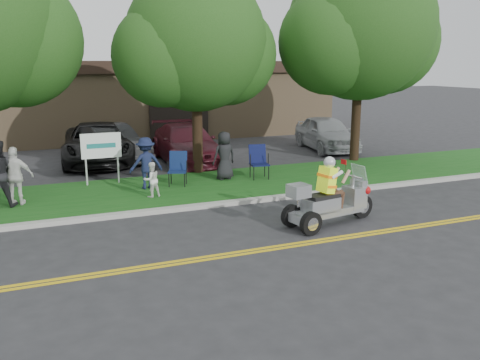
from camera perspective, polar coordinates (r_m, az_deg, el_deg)
name	(u,v)px	position (r m, az deg, el deg)	size (l,w,h in m)	color
ground	(274,239)	(11.64, 3.88, -6.67)	(120.00, 120.00, 0.00)	#28282B
centerline_near	(286,248)	(11.15, 5.21, -7.56)	(60.00, 0.10, 0.01)	gold
centerline_far	(283,245)	(11.29, 4.83, -7.30)	(60.00, 0.10, 0.01)	gold
curb	(227,203)	(14.29, -1.53, -2.63)	(60.00, 0.25, 0.12)	#A8A89E
grass_verge	(202,187)	(16.25, -4.23, -0.75)	(60.00, 4.00, 0.10)	#154D14
commercial_building	(159,97)	(29.66, -9.04, 9.21)	(18.00, 8.20, 4.00)	#9E7F5B
tree_mid	(197,47)	(17.90, -4.85, 14.65)	(5.88, 4.80, 7.05)	#332114
tree_right	(361,33)	(20.68, 13.46, 15.78)	(6.86, 5.60, 8.07)	#332114
business_sign	(101,149)	(16.74, -15.32, 3.43)	(1.25, 0.06, 1.75)	silver
trike_scooter	(329,201)	(12.63, 9.96, -2.38)	(2.64, 1.03, 1.73)	black
lawn_chair_a	(178,166)	(16.26, -6.98, 1.55)	(0.75, 0.76, 1.07)	black
lawn_chair_b	(258,159)	(17.13, 2.07, 2.33)	(0.67, 0.69, 1.12)	black
spectator_adult_right	(16,176)	(15.09, -23.89, 0.41)	(0.94, 0.39, 1.61)	silver
spectator_chair_a	(146,163)	(15.88, -10.52, 1.87)	(1.03, 0.59, 1.60)	#161E3F
spectator_chair_b	(224,155)	(16.89, -1.77, 2.77)	(0.78, 0.51, 1.61)	black
child_right	(152,180)	(14.90, -9.91, 0.04)	(0.50, 0.39, 1.02)	white
parked_car_left	(111,143)	(21.10, -14.31, 4.01)	(1.59, 4.55, 1.50)	#2A2A2C
parked_car_mid	(98,143)	(21.01, -15.66, 3.99)	(2.62, 5.67, 1.58)	black
parked_car_right	(186,144)	(20.51, -6.04, 4.09)	(2.10, 5.17, 1.50)	#48101B
parked_car_far_right	(326,133)	(23.62, 9.67, 5.21)	(1.83, 4.54, 1.55)	#999CA0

